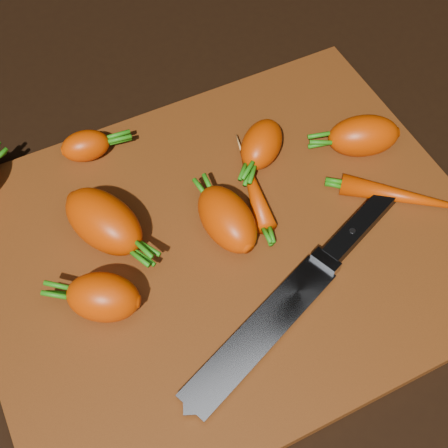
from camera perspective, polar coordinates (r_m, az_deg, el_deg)
name	(u,v)px	position (r m, az deg, el deg)	size (l,w,h in m)	color
ground	(228,250)	(0.64, 0.40, -2.38)	(2.00, 2.00, 0.01)	black
cutting_board	(228,244)	(0.63, 0.40, -1.87)	(0.50, 0.40, 0.01)	brown
carrot_1	(103,297)	(0.58, -10.98, -6.59)	(0.07, 0.05, 0.05)	#C53700
carrot_2	(104,221)	(0.62, -10.95, 0.24)	(0.09, 0.05, 0.05)	#C53700
carrot_3	(227,219)	(0.61, 0.29, 0.46)	(0.08, 0.05, 0.05)	#C53700
carrot_4	(262,144)	(0.68, 3.46, 7.29)	(0.07, 0.04, 0.04)	#C53700
carrot_5	(86,146)	(0.70, -12.54, 6.99)	(0.05, 0.03, 0.03)	#C53700
carrot_6	(363,136)	(0.70, 12.63, 7.87)	(0.08, 0.05, 0.05)	#C53700
carrot_7	(253,188)	(0.65, 2.71, 3.31)	(0.10, 0.02, 0.02)	#C53700
carrot_8	(404,196)	(0.67, 16.15, 2.43)	(0.13, 0.02, 0.02)	#C53700
knife	(273,319)	(0.58, 4.52, -8.64)	(0.29, 0.14, 0.02)	gray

